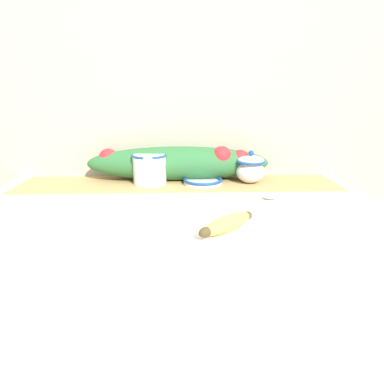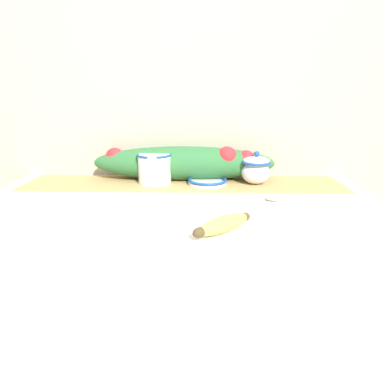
{
  "view_description": "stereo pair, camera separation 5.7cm",
  "coord_description": "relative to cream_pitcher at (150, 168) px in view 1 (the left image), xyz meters",
  "views": [
    {
      "loc": [
        0.01,
        -0.96,
        1.24
      ],
      "look_at": [
        0.04,
        -0.03,
        0.96
      ],
      "focal_mm": 32.0,
      "sensor_mm": 36.0,
      "label": 1
    },
    {
      "loc": [
        0.06,
        -0.96,
        1.24
      ],
      "look_at": [
        0.04,
        -0.03,
        0.96
      ],
      "focal_mm": 32.0,
      "sensor_mm": 36.0,
      "label": 2
    }
  ],
  "objects": [
    {
      "name": "countertop",
      "position": [
        0.1,
        -0.24,
        -0.52
      ],
      "size": [
        1.24,
        0.73,
        0.91
      ],
      "primitive_type": "cube",
      "color": "silver",
      "rests_on": "ground_plane"
    },
    {
      "name": "sugar_bowl",
      "position": [
        0.36,
        -0.0,
        -0.0
      ],
      "size": [
        0.1,
        0.1,
        0.12
      ],
      "color": "white",
      "rests_on": "countertop"
    },
    {
      "name": "banana",
      "position": [
        0.22,
        -0.44,
        -0.04
      ],
      "size": [
        0.15,
        0.14,
        0.04
      ],
      "rotation": [
        0.0,
        0.0,
        0.73
      ],
      "color": "#CCD156",
      "rests_on": "countertop"
    },
    {
      "name": "small_dish",
      "position": [
        0.19,
        -0.01,
        -0.05
      ],
      "size": [
        0.14,
        0.14,
        0.02
      ],
      "color": "white",
      "rests_on": "countertop"
    },
    {
      "name": "poinsettia_garland",
      "position": [
        0.11,
        0.05,
        0.01
      ],
      "size": [
        0.68,
        0.14,
        0.13
      ],
      "color": "#2D6B38",
      "rests_on": "countertop"
    },
    {
      "name": "back_wall",
      "position": [
        0.1,
        0.15,
        0.23
      ],
      "size": [
        2.04,
        0.04,
        2.4
      ],
      "primitive_type": "cube",
      "color": "#B7AD99",
      "rests_on": "ground_plane"
    },
    {
      "name": "table_runner",
      "position": [
        0.1,
        -0.0,
        -0.06
      ],
      "size": [
        1.14,
        0.23,
        0.0
      ],
      "primitive_type": "cube",
      "color": "tan",
      "rests_on": "countertop"
    },
    {
      "name": "spoon",
      "position": [
        0.38,
        -0.19,
        -0.06
      ],
      "size": [
        0.16,
        0.06,
        0.01
      ],
      "rotation": [
        0.0,
        0.0,
        -0.26
      ],
      "color": "#A89E89",
      "rests_on": "countertop"
    },
    {
      "name": "cream_pitcher",
      "position": [
        0.0,
        0.0,
        0.0
      ],
      "size": [
        0.12,
        0.14,
        0.11
      ],
      "color": "white",
      "rests_on": "countertop"
    }
  ]
}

